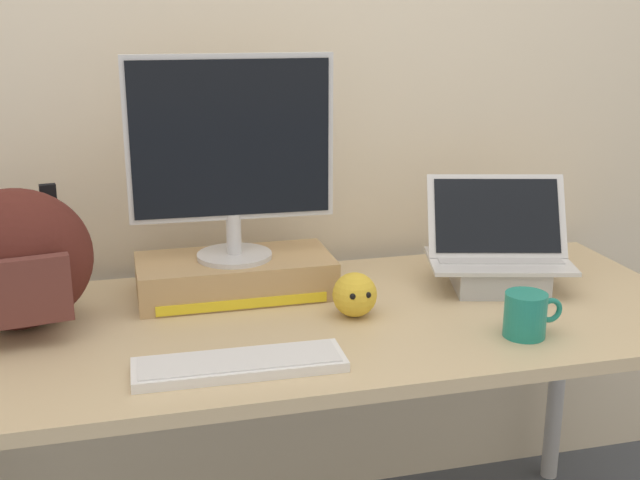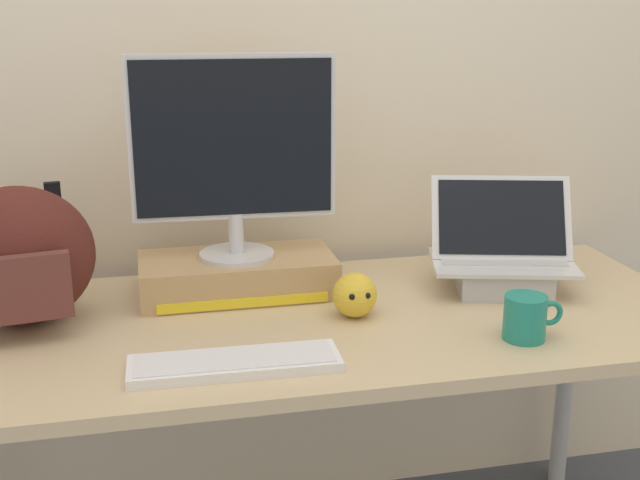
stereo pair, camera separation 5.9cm
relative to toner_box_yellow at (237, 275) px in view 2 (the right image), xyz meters
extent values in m
cube|color=beige|center=(0.16, 0.29, 0.51)|extent=(7.00, 0.10, 2.60)
cube|color=tan|center=(0.16, -0.19, -0.06)|extent=(1.78, 0.75, 0.03)
cylinder|color=#B2B2B7|center=(0.99, 0.13, -0.43)|extent=(0.05, 0.05, 0.72)
cube|color=tan|center=(0.00, 0.00, 0.00)|extent=(0.47, 0.23, 0.09)
cube|color=yellow|center=(0.00, -0.12, -0.03)|extent=(0.40, 0.00, 0.02)
cylinder|color=silver|center=(0.00, 0.00, 0.05)|extent=(0.18, 0.18, 0.01)
cylinder|color=silver|center=(0.00, 0.00, 0.11)|extent=(0.04, 0.04, 0.10)
cube|color=silver|center=(0.00, 0.00, 0.34)|extent=(0.48, 0.04, 0.39)
cube|color=black|center=(0.00, -0.01, 0.34)|extent=(0.46, 0.02, 0.36)
cube|color=#ADADB2|center=(0.64, -0.12, -0.01)|extent=(0.26, 0.25, 0.06)
cube|color=silver|center=(0.64, -0.12, 0.02)|extent=(0.39, 0.30, 0.01)
cube|color=#B7B7BC|center=(0.65, -0.10, 0.03)|extent=(0.32, 0.19, 0.00)
cube|color=silver|center=(0.66, -0.06, 0.12)|extent=(0.36, 0.19, 0.19)
cube|color=black|center=(0.66, -0.07, 0.13)|extent=(0.33, 0.17, 0.17)
cube|color=white|center=(-0.06, -0.42, -0.04)|extent=(0.42, 0.13, 0.02)
cube|color=silver|center=(-0.06, -0.42, -0.02)|extent=(0.39, 0.11, 0.00)
ellipsoid|color=#4C1E19|center=(-0.49, -0.09, 0.11)|extent=(0.36, 0.28, 0.31)
cube|color=brown|center=(-0.47, -0.22, 0.08)|extent=(0.20, 0.06, 0.14)
cube|color=black|center=(-0.42, 0.05, 0.13)|extent=(0.04, 0.03, 0.23)
cylinder|color=#1E7F70|center=(0.56, -0.41, 0.00)|extent=(0.09, 0.09, 0.10)
torus|color=#1E7F70|center=(0.62, -0.41, 0.01)|extent=(0.06, 0.01, 0.06)
sphere|color=gold|center=(0.24, -0.21, 0.00)|extent=(0.10, 0.10, 0.10)
sphere|color=black|center=(0.22, -0.25, 0.02)|extent=(0.01, 0.01, 0.01)
sphere|color=black|center=(0.26, -0.25, 0.02)|extent=(0.01, 0.01, 0.01)
camera|label=1|loc=(-0.26, -1.85, 0.64)|focal=45.19mm
camera|label=2|loc=(-0.21, -1.86, 0.64)|focal=45.19mm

